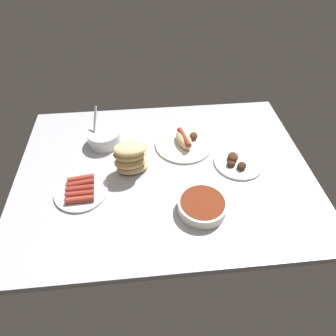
{
  "coord_description": "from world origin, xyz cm",
  "views": [
    {
      "loc": [
        6.84,
        84.65,
        86.49
      ],
      "look_at": [
        -1.34,
        2.37,
        3.0
      ],
      "focal_mm": 31.44,
      "sensor_mm": 36.0,
      "label": 1
    }
  ],
  "objects": [
    {
      "name": "ground_plane",
      "position": [
        0.0,
        0.0,
        -1.5
      ],
      "size": [
        120.0,
        90.0,
        3.0
      ],
      "primitive_type": "cube",
      "color": "#B2B2B7"
    },
    {
      "name": "plate_grilled_meat",
      "position": [
        -31.02,
        -0.4,
        0.89
      ],
      "size": [
        20.62,
        20.62,
        3.72
      ],
      "color": "white",
      "rests_on": "ground_plane"
    },
    {
      "name": "bowl_coleslaw",
      "position": [
        25.06,
        -19.43,
        3.53
      ],
      "size": [
        14.63,
        14.63,
        15.97
      ],
      "color": "silver",
      "rests_on": "ground_plane"
    },
    {
      "name": "bread_stack",
      "position": [
        13.09,
        -0.76,
        7.2
      ],
      "size": [
        14.81,
        11.41,
        14.4
      ],
      "color": "#E5C689",
      "rests_on": "ground_plane"
    },
    {
      "name": "bowl_chili",
      "position": [
        -11.72,
        21.78,
        2.48
      ],
      "size": [
        17.71,
        17.71,
        4.5
      ],
      "color": "white",
      "rests_on": "ground_plane"
    },
    {
      "name": "plate_sausages",
      "position": [
        32.66,
        9.18,
        1.21
      ],
      "size": [
        20.22,
        20.22,
        3.41
      ],
      "color": "white",
      "rests_on": "ground_plane"
    },
    {
      "name": "plate_hotdog_assembled",
      "position": [
        -10.25,
        -14.56,
        1.65
      ],
      "size": [
        25.45,
        25.45,
        5.61
      ],
      "color": "white",
      "rests_on": "ground_plane"
    }
  ]
}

